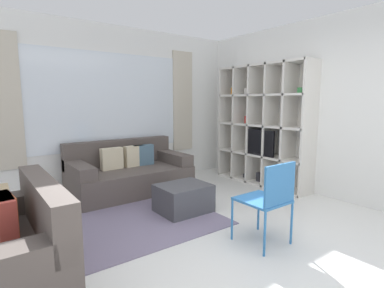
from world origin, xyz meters
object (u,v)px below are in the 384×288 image
at_px(shelving_unit, 263,126).
at_px(couch_main, 129,174).
at_px(ottoman, 183,198).
at_px(folding_chair, 269,196).

height_order(shelving_unit, couch_main, shelving_unit).
distance_m(ottoman, folding_chair, 1.32).
bearing_deg(shelving_unit, couch_main, 156.09).
distance_m(couch_main, ottoman, 1.29).
height_order(shelving_unit, ottoman, shelving_unit).
height_order(couch_main, folding_chair, folding_chair).
xyz_separation_m(shelving_unit, couch_main, (-2.13, 0.94, -0.74)).
bearing_deg(shelving_unit, folding_chair, -138.24).
xyz_separation_m(couch_main, folding_chair, (0.34, -2.54, 0.22)).
bearing_deg(folding_chair, couch_main, -82.25).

